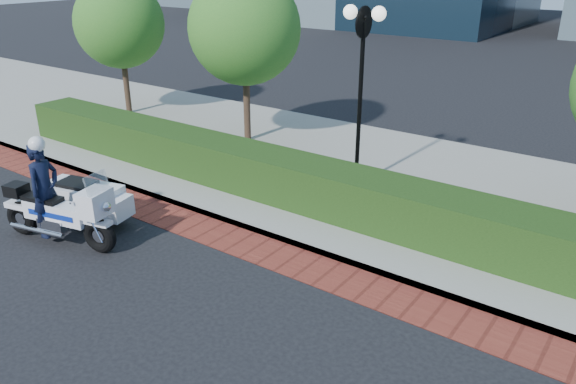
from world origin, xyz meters
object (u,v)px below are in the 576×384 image
Objects in this scene: tree_a at (119,23)px; lamppost at (361,70)px; tree_b at (245,29)px; police_motorcycle at (66,200)px.

lamppost is at bearing -7.41° from tree_a.
tree_b reaches higher than tree_a.
tree_b is (5.50, 0.00, 0.21)m from tree_a.
tree_a is at bearing 180.00° from tree_b.
police_motorcycle is (0.83, -6.75, -2.68)m from tree_b.
tree_a is 5.50m from tree_b.
tree_b is at bearing 84.04° from police_motorcycle.
tree_b is at bearing 0.00° from tree_a.
tree_b is (-4.50, 1.30, 0.48)m from lamppost.
police_motorcycle is at bearing -123.92° from lamppost.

